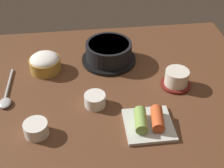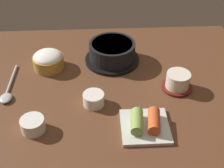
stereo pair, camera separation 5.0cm
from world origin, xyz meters
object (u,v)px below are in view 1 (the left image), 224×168
(rice_bowl, at_px, (45,63))
(tea_cup_with_saucer, at_px, (176,78))
(kimchi_plate, at_px, (149,122))
(banchan_cup_center, at_px, (95,100))
(side_bowl_near, at_px, (36,128))
(spoon, at_px, (6,97))
(stone_pot, at_px, (109,52))

(rice_bowl, relative_size, tea_cup_with_saucer, 1.10)
(tea_cup_with_saucer, bearing_deg, kimchi_plate, -126.83)
(banchan_cup_center, distance_m, side_bowl_near, 0.19)
(side_bowl_near, bearing_deg, spoon, 123.02)
(stone_pot, height_order, tea_cup_with_saucer, stone_pot)
(stone_pot, relative_size, rice_bowl, 1.82)
(banchan_cup_center, height_order, kimchi_plate, kimchi_plate)
(side_bowl_near, distance_m, spoon, 0.19)
(tea_cup_with_saucer, height_order, side_bowl_near, tea_cup_with_saucer)
(banchan_cup_center, bearing_deg, tea_cup_with_saucer, 12.99)
(stone_pot, xyz_separation_m, side_bowl_near, (-0.23, -0.32, -0.02))
(stone_pot, xyz_separation_m, rice_bowl, (-0.22, -0.03, -0.00))
(banchan_cup_center, distance_m, kimchi_plate, 0.17)
(stone_pot, distance_m, spoon, 0.37)
(kimchi_plate, distance_m, side_bowl_near, 0.30)
(rice_bowl, relative_size, side_bowl_near, 1.60)
(stone_pot, height_order, spoon, stone_pot)
(stone_pot, distance_m, banchan_cup_center, 0.23)
(rice_bowl, bearing_deg, kimchi_plate, -45.72)
(rice_bowl, height_order, tea_cup_with_saucer, rice_bowl)
(stone_pot, bearing_deg, rice_bowl, -172.14)
(stone_pot, relative_size, kimchi_plate, 1.45)
(spoon, bearing_deg, banchan_cup_center, -12.93)
(kimchi_plate, height_order, spoon, kimchi_plate)
(stone_pot, xyz_separation_m, banchan_cup_center, (-0.07, -0.22, -0.02))
(stone_pot, distance_m, kimchi_plate, 0.33)
(rice_bowl, xyz_separation_m, side_bowl_near, (-0.01, -0.29, -0.01))
(kimchi_plate, bearing_deg, spoon, 157.77)
(side_bowl_near, bearing_deg, kimchi_plate, -1.63)
(stone_pot, relative_size, tea_cup_with_saucer, 2.00)
(banchan_cup_center, relative_size, kimchi_plate, 0.48)
(tea_cup_with_saucer, xyz_separation_m, kimchi_plate, (-0.12, -0.16, -0.01))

